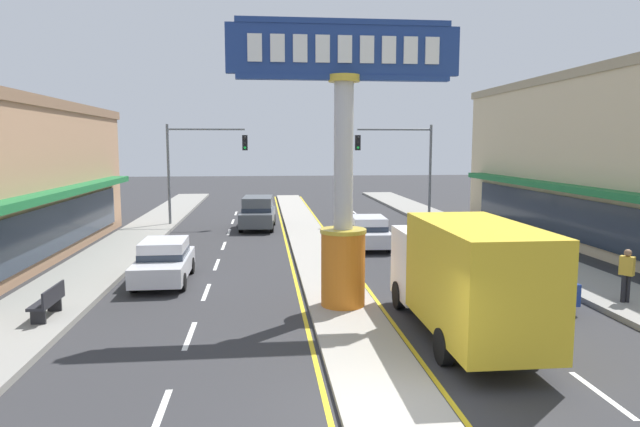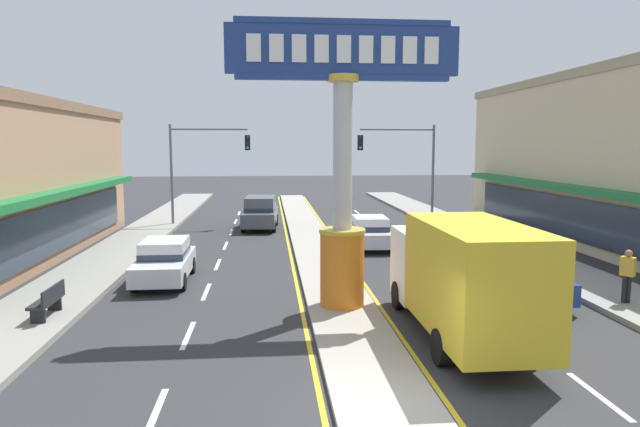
% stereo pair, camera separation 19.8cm
% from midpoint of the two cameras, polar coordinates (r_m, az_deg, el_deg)
% --- Properties ---
extents(ground_plane, '(160.00, 160.00, 0.00)m').
position_cam_midpoint_polar(ground_plane, '(11.15, 7.02, -19.60)').
color(ground_plane, '#303033').
extents(median_strip, '(2.08, 52.00, 0.14)m').
position_cam_midpoint_polar(median_strip, '(28.23, -1.13, -3.00)').
color(median_strip, '#A39E93').
rests_on(median_strip, ground).
extents(sidewalk_left, '(2.91, 60.00, 0.18)m').
position_cam_midpoint_polar(sidewalk_left, '(27.04, -20.39, -3.85)').
color(sidewalk_left, gray).
rests_on(sidewalk_left, ground).
extents(sidewalk_right, '(2.91, 60.00, 0.18)m').
position_cam_midpoint_polar(sidewalk_right, '(28.53, 17.77, -3.19)').
color(sidewalk_right, gray).
rests_on(sidewalk_right, ground).
extents(lane_markings, '(8.82, 52.00, 0.01)m').
position_cam_midpoint_polar(lane_markings, '(26.91, -0.89, -3.64)').
color(lane_markings, silver).
rests_on(lane_markings, ground).
extents(district_sign, '(6.77, 1.39, 8.41)m').
position_cam_midpoint_polar(district_sign, '(16.61, 2.06, 4.21)').
color(district_sign, orange).
rests_on(district_sign, median_strip).
extents(traffic_light_left_side, '(4.86, 0.46, 6.20)m').
position_cam_midpoint_polar(traffic_light_left_side, '(34.89, -12.49, 5.65)').
color(traffic_light_left_side, slate).
rests_on(traffic_light_left_side, ground).
extents(traffic_light_right_side, '(4.86, 0.46, 6.20)m').
position_cam_midpoint_polar(traffic_light_right_side, '(35.16, 8.27, 5.76)').
color(traffic_light_right_side, slate).
rests_on(traffic_light_right_side, ground).
extents(sedan_near_right_lane, '(1.92, 4.34, 1.53)m').
position_cam_midpoint_polar(sedan_near_right_lane, '(19.51, 19.50, -5.81)').
color(sedan_near_right_lane, navy).
rests_on(sedan_near_right_lane, ground).
extents(suv_far_right_lane, '(2.17, 4.70, 1.90)m').
position_cam_midpoint_polar(suv_far_right_lane, '(33.55, -6.50, 0.14)').
color(suv_far_right_lane, '#4C5156').
rests_on(suv_far_right_lane, ground).
extents(sedan_near_left_lane, '(1.88, 4.32, 1.53)m').
position_cam_midpoint_polar(sedan_near_left_lane, '(21.26, -15.82, -4.63)').
color(sedan_near_left_lane, silver).
rests_on(sedan_near_left_lane, ground).
extents(box_truck_mid_left_lane, '(2.28, 6.90, 3.12)m').
position_cam_midpoint_polar(box_truck_mid_left_lane, '(14.79, 14.03, -6.05)').
color(box_truck_mid_left_lane, white).
rests_on(box_truck_mid_left_lane, ground).
extents(sedan_far_left_oncoming, '(1.98, 4.37, 1.53)m').
position_cam_midpoint_polar(sedan_far_left_oncoming, '(27.31, 4.70, -1.83)').
color(sedan_far_left_oncoming, silver).
rests_on(sedan_far_left_oncoming, ground).
extents(street_bench, '(0.48, 1.60, 0.88)m').
position_cam_midpoint_polar(street_bench, '(17.59, -26.17, -7.99)').
color(street_bench, '#232328').
rests_on(street_bench, sidewalk_left).
extents(pedestrian_near_kerb, '(0.42, 0.45, 1.65)m').
position_cam_midpoint_polar(pedestrian_near_kerb, '(19.52, 28.46, -5.28)').
color(pedestrian_near_kerb, black).
rests_on(pedestrian_near_kerb, sidewalk_right).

